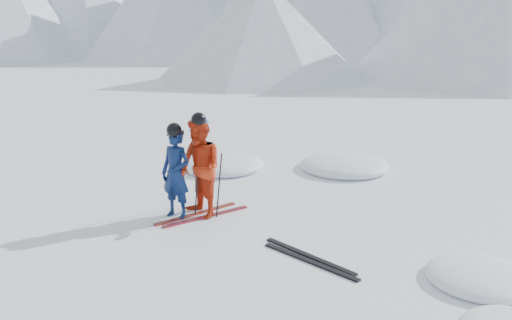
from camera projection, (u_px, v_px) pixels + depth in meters
The scene contains 12 objects.
ground at pixel (307, 251), 8.16m from camera, with size 160.00×160.00×0.00m, color white.
skier_blue at pixel (176, 174), 9.35m from camera, with size 0.57×0.38×1.57m, color #0C1E4B.
skier_red at pixel (200, 168), 9.36m from camera, with size 0.85×0.66×1.75m, color red.
pole_blue_left at pixel (170, 183), 9.71m from camera, with size 0.02×0.02×1.05m, color black.
pole_blue_right at pixel (197, 187), 9.47m from camera, with size 0.02×0.02×1.05m, color black.
pole_red_left at pixel (197, 178), 9.81m from camera, with size 0.02×0.02×1.16m, color black.
pole_red_right at pixel (219, 186), 9.38m from camera, with size 0.02×0.02×1.16m, color black.
ski_worn_left at pixel (196, 214), 9.65m from camera, with size 0.09×1.70×0.03m, color black.
ski_worn_right at pixel (206, 216), 9.51m from camera, with size 0.09×1.70×0.03m, color black.
ski_loose_a at pixel (309, 256), 7.94m from camera, with size 0.09×1.70×0.03m, color black.
ski_loose_b at pixel (310, 261), 7.77m from camera, with size 0.09×1.70×0.03m, color black.
snow_lumps at pixel (314, 186), 11.26m from camera, with size 8.64×6.60×0.45m.
Camera 1 is at (3.91, -6.49, 3.41)m, focal length 38.00 mm.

